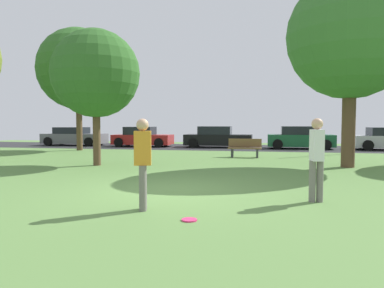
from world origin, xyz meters
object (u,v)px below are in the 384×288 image
(oak_tree_center, at_px, (78,69))
(parked_car_grey, at_px, (74,137))
(frisbee_disc, at_px, (189,220))
(parked_car_green, at_px, (300,138))
(person_bystander, at_px, (317,155))
(parked_car_red, at_px, (142,137))
(oak_tree_left, at_px, (351,36))
(oak_tree_right, at_px, (96,74))
(parked_car_black, at_px, (218,138))
(park_bench, at_px, (245,148))
(person_catcher, at_px, (143,159))
(street_lamp_post, at_px, (351,112))

(oak_tree_center, distance_m, parked_car_grey, 6.73)
(frisbee_disc, relative_size, parked_car_green, 0.07)
(person_bystander, distance_m, frisbee_disc, 3.21)
(person_bystander, distance_m, parked_car_red, 19.02)
(oak_tree_left, bearing_deg, person_bystander, -106.95)
(oak_tree_right, bearing_deg, parked_car_black, 73.93)
(parked_car_red, bearing_deg, oak_tree_right, -79.41)
(frisbee_disc, bearing_deg, park_bench, 88.64)
(oak_tree_center, xyz_separation_m, parked_car_black, (7.90, 4.38, -4.25))
(parked_car_grey, relative_size, parked_car_green, 1.11)
(oak_tree_right, distance_m, parked_car_green, 14.38)
(oak_tree_center, bearing_deg, parked_car_grey, 123.32)
(frisbee_disc, bearing_deg, parked_car_grey, 124.56)
(oak_tree_right, distance_m, parked_car_grey, 13.90)
(parked_car_black, bearing_deg, oak_tree_right, -106.07)
(person_catcher, relative_size, person_bystander, 0.99)
(person_catcher, distance_m, frisbee_disc, 1.52)
(person_catcher, distance_m, park_bench, 11.17)
(oak_tree_left, bearing_deg, parked_car_green, 95.28)
(parked_car_red, bearing_deg, person_bystander, -59.42)
(oak_tree_left, distance_m, parked_car_grey, 20.20)
(parked_car_green, distance_m, street_lamp_post, 4.50)
(oak_tree_left, distance_m, street_lamp_post, 6.90)
(parked_car_grey, xyz_separation_m, park_bench, (13.00, -6.83, -0.16))
(frisbee_disc, relative_size, street_lamp_post, 0.06)
(parked_car_grey, distance_m, street_lamp_post, 18.90)
(oak_tree_center, height_order, person_catcher, oak_tree_center)
(person_bystander, bearing_deg, parked_car_black, 3.06)
(frisbee_disc, height_order, street_lamp_post, street_lamp_post)
(person_catcher, relative_size, parked_car_green, 0.42)
(oak_tree_right, distance_m, street_lamp_post, 13.41)
(oak_tree_right, height_order, parked_car_grey, oak_tree_right)
(street_lamp_post, bearing_deg, parked_car_grey, 168.48)
(oak_tree_right, distance_m, frisbee_disc, 9.55)
(person_catcher, xyz_separation_m, parked_car_black, (-0.94, 17.95, -0.33))
(oak_tree_right, height_order, oak_tree_center, oak_tree_center)
(park_bench, height_order, street_lamp_post, street_lamp_post)
(oak_tree_center, distance_m, parked_car_black, 9.98)
(person_catcher, distance_m, parked_car_grey, 21.39)
(person_catcher, xyz_separation_m, frisbee_disc, (1.03, -0.56, -0.97))
(oak_tree_center, bearing_deg, person_bystander, -44.91)
(oak_tree_center, distance_m, person_catcher, 16.66)
(street_lamp_post, bearing_deg, person_catcher, -115.54)
(parked_car_black, height_order, street_lamp_post, street_lamp_post)
(person_catcher, xyz_separation_m, street_lamp_post, (6.76, 14.15, 1.27))
(oak_tree_right, distance_m, parked_car_red, 11.78)
(oak_tree_left, distance_m, person_bystander, 7.85)
(oak_tree_left, height_order, frisbee_disc, oak_tree_left)
(oak_tree_center, distance_m, frisbee_disc, 17.92)
(person_catcher, relative_size, parked_car_red, 0.43)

